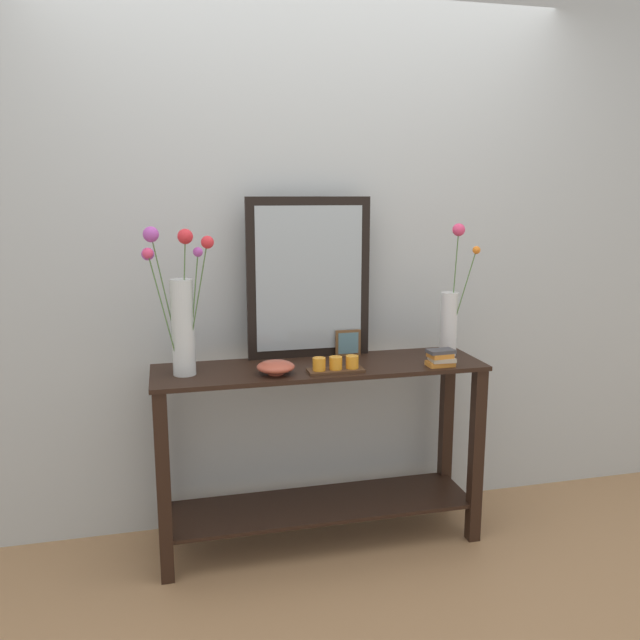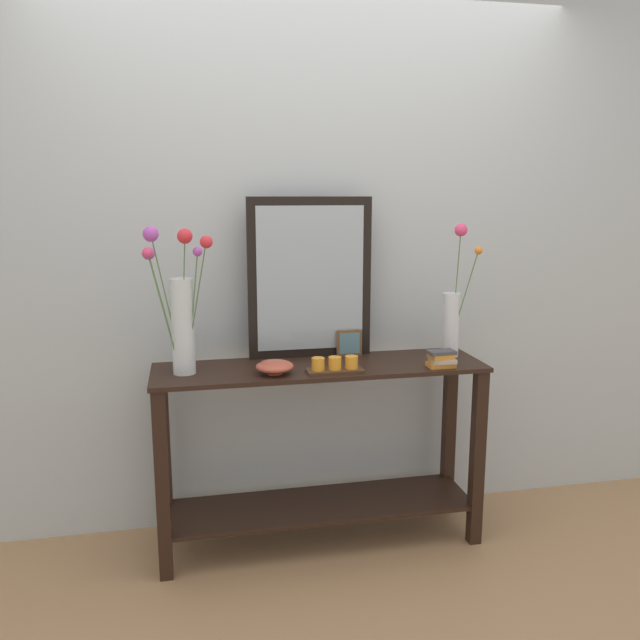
% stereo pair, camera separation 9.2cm
% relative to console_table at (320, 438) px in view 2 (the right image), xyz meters
% --- Properties ---
extents(ground_plane, '(7.00, 6.00, 0.02)m').
position_rel_console_table_xyz_m(ground_plane, '(0.00, 0.00, -0.52)').
color(ground_plane, '#A87F56').
extents(wall_back, '(6.40, 0.08, 2.70)m').
position_rel_console_table_xyz_m(wall_back, '(0.00, 0.32, 0.84)').
color(wall_back, '#B2BCC1').
rests_on(wall_back, ground).
extents(console_table, '(1.48, 0.41, 0.85)m').
position_rel_console_table_xyz_m(console_table, '(0.00, 0.00, 0.00)').
color(console_table, black).
rests_on(console_table, ground).
extents(mirror_leaning, '(0.58, 0.03, 0.74)m').
position_rel_console_table_xyz_m(mirror_leaning, '(-0.01, 0.17, 0.72)').
color(mirror_leaning, black).
rests_on(mirror_leaning, console_table).
extents(tall_vase_left, '(0.29, 0.21, 0.63)m').
position_rel_console_table_xyz_m(tall_vase_left, '(-0.60, -0.01, 0.62)').
color(tall_vase_left, silver).
rests_on(tall_vase_left, console_table).
extents(vase_right, '(0.15, 0.12, 0.62)m').
position_rel_console_table_xyz_m(vase_right, '(0.64, 0.03, 0.55)').
color(vase_right, silver).
rests_on(vase_right, console_table).
extents(candle_tray, '(0.24, 0.09, 0.07)m').
position_rel_console_table_xyz_m(candle_tray, '(0.04, -0.12, 0.37)').
color(candle_tray, '#472D1C').
rests_on(candle_tray, console_table).
extents(picture_frame_small, '(0.12, 0.01, 0.12)m').
position_rel_console_table_xyz_m(picture_frame_small, '(0.17, 0.14, 0.41)').
color(picture_frame_small, brown).
rests_on(picture_frame_small, console_table).
extents(decorative_bowl, '(0.16, 0.16, 0.06)m').
position_rel_console_table_xyz_m(decorative_bowl, '(-0.22, -0.10, 0.38)').
color(decorative_bowl, '#B24C38').
rests_on(decorative_bowl, console_table).
extents(book_stack, '(0.13, 0.09, 0.08)m').
position_rel_console_table_xyz_m(book_stack, '(0.52, -0.14, 0.38)').
color(book_stack, orange).
rests_on(book_stack, console_table).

